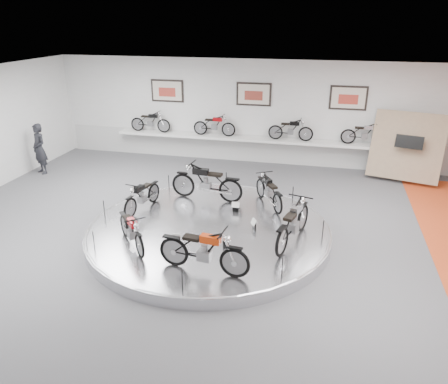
% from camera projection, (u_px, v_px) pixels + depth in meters
% --- Properties ---
extents(floor, '(16.00, 16.00, 0.00)m').
position_uv_depth(floor, '(206.00, 242.00, 11.40)').
color(floor, '#4F4F51').
rests_on(floor, ground).
extents(ceiling, '(16.00, 16.00, 0.00)m').
position_uv_depth(ceiling, '(203.00, 86.00, 9.89)').
color(ceiling, white).
rests_on(ceiling, wall_back).
extents(wall_back, '(16.00, 0.00, 16.00)m').
position_uv_depth(wall_back, '(253.00, 112.00, 16.95)').
color(wall_back, silver).
rests_on(wall_back, floor).
extents(dado_band, '(15.68, 0.04, 1.10)m').
position_uv_depth(dado_band, '(252.00, 148.00, 17.48)').
color(dado_band, '#BCBCBA').
rests_on(dado_band, floor).
extents(display_platform, '(6.40, 6.40, 0.30)m').
position_uv_depth(display_platform, '(209.00, 232.00, 11.61)').
color(display_platform, silver).
rests_on(display_platform, floor).
extents(platform_rim, '(6.40, 6.40, 0.10)m').
position_uv_depth(platform_rim, '(209.00, 228.00, 11.56)').
color(platform_rim, '#B2B2BA').
rests_on(platform_rim, display_platform).
extents(shelf, '(11.00, 0.55, 0.10)m').
position_uv_depth(shelf, '(251.00, 139.00, 17.06)').
color(shelf, silver).
rests_on(shelf, wall_back).
extents(poster_left, '(1.35, 0.06, 0.88)m').
position_uv_depth(poster_left, '(167.00, 91.00, 17.41)').
color(poster_left, beige).
rests_on(poster_left, wall_back).
extents(poster_center, '(1.35, 0.06, 0.88)m').
position_uv_depth(poster_center, '(254.00, 94.00, 16.66)').
color(poster_center, beige).
rests_on(poster_center, wall_back).
extents(poster_right, '(1.35, 0.06, 0.88)m').
position_uv_depth(poster_right, '(348.00, 98.00, 15.90)').
color(poster_right, beige).
rests_on(poster_right, wall_back).
extents(display_panel, '(2.56, 1.52, 2.30)m').
position_uv_depth(display_panel, '(407.00, 146.00, 15.22)').
color(display_panel, '#9D8463').
rests_on(display_panel, floor).
extents(shelf_bike_a, '(1.22, 0.43, 0.73)m').
position_uv_depth(shelf_bike_a, '(150.00, 123.00, 17.81)').
color(shelf_bike_a, black).
rests_on(shelf_bike_a, shelf).
extents(shelf_bike_b, '(1.22, 0.43, 0.73)m').
position_uv_depth(shelf_bike_b, '(214.00, 127.00, 17.23)').
color(shelf_bike_b, '#840409').
rests_on(shelf_bike_b, shelf).
extents(shelf_bike_c, '(1.22, 0.43, 0.73)m').
position_uv_depth(shelf_bike_c, '(291.00, 131.00, 16.58)').
color(shelf_bike_c, black).
rests_on(shelf_bike_c, shelf).
extents(shelf_bike_d, '(1.22, 0.43, 0.73)m').
position_uv_depth(shelf_bike_d, '(364.00, 135.00, 16.00)').
color(shelf_bike_d, '#B9B9BE').
rests_on(shelf_bike_d, shelf).
extents(bike_a, '(1.28, 1.62, 0.92)m').
position_uv_depth(bike_a, '(269.00, 191.00, 12.69)').
color(bike_a, black).
rests_on(bike_a, display_platform).
extents(bike_b, '(1.97, 0.84, 1.13)m').
position_uv_depth(bike_b, '(206.00, 182.00, 13.06)').
color(bike_b, black).
rests_on(bike_b, display_platform).
extents(bike_c, '(0.79, 1.59, 0.89)m').
position_uv_depth(bike_c, '(142.00, 195.00, 12.39)').
color(bike_c, black).
rests_on(bike_c, display_platform).
extents(bike_d, '(1.40, 1.47, 0.88)m').
position_uv_depth(bike_d, '(131.00, 230.00, 10.41)').
color(bike_d, '#840409').
rests_on(bike_d, display_platform).
extents(bike_e, '(1.84, 0.82, 1.05)m').
position_uv_depth(bike_e, '(203.00, 250.00, 9.35)').
color(bike_e, '#B9310A').
rests_on(bike_e, display_platform).
extents(bike_f, '(1.10, 1.94, 1.08)m').
position_uv_depth(bike_f, '(293.00, 223.00, 10.55)').
color(bike_f, '#B9B9BE').
rests_on(bike_f, display_platform).
extents(visitor, '(0.81, 0.72, 1.87)m').
position_uv_depth(visitor, '(39.00, 149.00, 16.05)').
color(visitor, black).
rests_on(visitor, floor).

